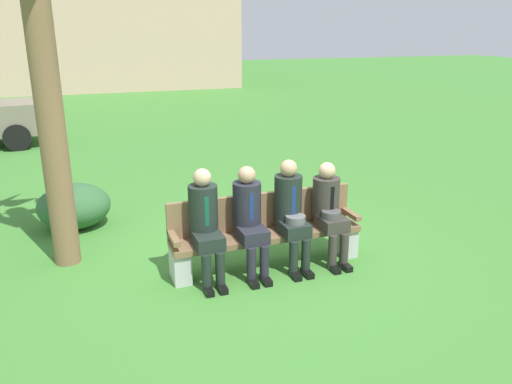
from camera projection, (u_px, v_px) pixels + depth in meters
name	position (u px, v px, depth m)	size (l,w,h in m)	color
ground_plane	(260.00, 256.00, 6.59)	(80.00, 80.00, 0.00)	#3E7E30
park_bench	(265.00, 232.00, 6.25)	(2.39, 0.44, 0.90)	brown
seated_man_leftmost	(205.00, 220.00, 5.78)	(0.34, 0.72, 1.33)	#1E2823
seated_man_centerleft	(249.00, 215.00, 5.96)	(0.34, 0.72, 1.31)	#23232D
seated_man_centerright	(291.00, 209.00, 6.13)	(0.34, 0.72, 1.34)	#1E2823
seated_man_rightmost	(329.00, 207.00, 6.30)	(0.34, 0.72, 1.26)	#38332D
shrub_near_bench	(74.00, 206.00, 7.47)	(1.05, 0.96, 0.66)	#326035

